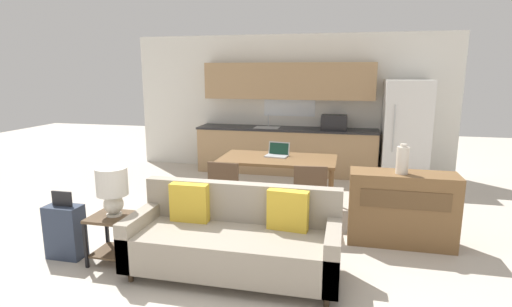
{
  "coord_description": "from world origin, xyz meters",
  "views": [
    {
      "loc": [
        1.16,
        -3.38,
        1.98
      ],
      "look_at": [
        0.04,
        1.5,
        0.95
      ],
      "focal_mm": 28.0,
      "sensor_mm": 36.0,
      "label": 1
    }
  ],
  "objects_px": {
    "dining_chair_near_right": "(310,193)",
    "suitcase": "(65,231)",
    "dining_chair_near_left": "(227,189)",
    "side_table": "(112,231)",
    "dining_table": "(278,162)",
    "table_lamp": "(112,187)",
    "vase": "(402,160)",
    "credenza": "(402,209)",
    "laptop": "(278,153)",
    "couch": "(235,240)",
    "refrigerator": "(405,131)"
  },
  "relations": [
    {
      "from": "side_table",
      "to": "refrigerator",
      "type": "bearing_deg",
      "value": 50.51
    },
    {
      "from": "laptop",
      "to": "couch",
      "type": "bearing_deg",
      "value": -83.45
    },
    {
      "from": "suitcase",
      "to": "vase",
      "type": "bearing_deg",
      "value": 18.02
    },
    {
      "from": "side_table",
      "to": "couch",
      "type": "bearing_deg",
      "value": 3.05
    },
    {
      "from": "dining_table",
      "to": "dining_chair_near_right",
      "type": "height_order",
      "value": "dining_chair_near_right"
    },
    {
      "from": "couch",
      "to": "refrigerator",
      "type": "bearing_deg",
      "value": 62.9
    },
    {
      "from": "table_lamp",
      "to": "dining_chair_near_left",
      "type": "relative_size",
      "value": 0.58
    },
    {
      "from": "credenza",
      "to": "laptop",
      "type": "distance_m",
      "value": 1.96
    },
    {
      "from": "couch",
      "to": "credenza",
      "type": "height_order",
      "value": "couch"
    },
    {
      "from": "refrigerator",
      "to": "dining_chair_near_right",
      "type": "relative_size",
      "value": 2.11
    },
    {
      "from": "laptop",
      "to": "credenza",
      "type": "bearing_deg",
      "value": -23.6
    },
    {
      "from": "dining_chair_near_right",
      "to": "dining_chair_near_left",
      "type": "distance_m",
      "value": 1.07
    },
    {
      "from": "table_lamp",
      "to": "suitcase",
      "type": "relative_size",
      "value": 0.69
    },
    {
      "from": "dining_chair_near_right",
      "to": "laptop",
      "type": "height_order",
      "value": "laptop"
    },
    {
      "from": "dining_chair_near_left",
      "to": "dining_chair_near_right",
      "type": "bearing_deg",
      "value": -175.74
    },
    {
      "from": "table_lamp",
      "to": "credenza",
      "type": "bearing_deg",
      "value": 21.07
    },
    {
      "from": "refrigerator",
      "to": "table_lamp",
      "type": "distance_m",
      "value": 5.3
    },
    {
      "from": "refrigerator",
      "to": "side_table",
      "type": "bearing_deg",
      "value": -129.49
    },
    {
      "from": "credenza",
      "to": "dining_chair_near_right",
      "type": "bearing_deg",
      "value": 173.24
    },
    {
      "from": "couch",
      "to": "suitcase",
      "type": "relative_size",
      "value": 2.78
    },
    {
      "from": "credenza",
      "to": "vase",
      "type": "height_order",
      "value": "vase"
    },
    {
      "from": "table_lamp",
      "to": "vase",
      "type": "distance_m",
      "value": 3.16
    },
    {
      "from": "refrigerator",
      "to": "dining_chair_near_right",
      "type": "height_order",
      "value": "refrigerator"
    },
    {
      "from": "vase",
      "to": "dining_chair_near_left",
      "type": "bearing_deg",
      "value": 176.82
    },
    {
      "from": "refrigerator",
      "to": "dining_chair_near_left",
      "type": "distance_m",
      "value": 3.84
    },
    {
      "from": "table_lamp",
      "to": "dining_chair_near_right",
      "type": "xyz_separation_m",
      "value": [
        1.91,
        1.28,
        -0.32
      ]
    },
    {
      "from": "credenza",
      "to": "suitcase",
      "type": "relative_size",
      "value": 1.61
    },
    {
      "from": "couch",
      "to": "side_table",
      "type": "bearing_deg",
      "value": -176.95
    },
    {
      "from": "dining_chair_near_right",
      "to": "laptop",
      "type": "xyz_separation_m",
      "value": [
        -0.57,
        0.88,
        0.32
      ]
    },
    {
      "from": "couch",
      "to": "credenza",
      "type": "distance_m",
      "value": 2.02
    },
    {
      "from": "table_lamp",
      "to": "couch",
      "type": "bearing_deg",
      "value": 2.35
    },
    {
      "from": "credenza",
      "to": "suitcase",
      "type": "bearing_deg",
      "value": -161.58
    },
    {
      "from": "credenza",
      "to": "dining_chair_near_right",
      "type": "xyz_separation_m",
      "value": [
        -1.07,
        0.13,
        0.07
      ]
    },
    {
      "from": "dining_chair_near_right",
      "to": "suitcase",
      "type": "bearing_deg",
      "value": 22.36
    },
    {
      "from": "vase",
      "to": "laptop",
      "type": "xyz_separation_m",
      "value": [
        -1.6,
        1.05,
        -0.2
      ]
    },
    {
      "from": "dining_table",
      "to": "side_table",
      "type": "bearing_deg",
      "value": -124.42
    },
    {
      "from": "credenza",
      "to": "side_table",
      "type": "bearing_deg",
      "value": -158.84
    },
    {
      "from": "dining_table",
      "to": "dining_chair_near_right",
      "type": "distance_m",
      "value": 0.95
    },
    {
      "from": "couch",
      "to": "credenza",
      "type": "relative_size",
      "value": 1.73
    },
    {
      "from": "suitcase",
      "to": "side_table",
      "type": "bearing_deg",
      "value": 2.2
    },
    {
      "from": "suitcase",
      "to": "refrigerator",
      "type": "bearing_deg",
      "value": 46.37
    },
    {
      "from": "table_lamp",
      "to": "dining_chair_near_left",
      "type": "distance_m",
      "value": 1.52
    },
    {
      "from": "vase",
      "to": "suitcase",
      "type": "bearing_deg",
      "value": -161.98
    },
    {
      "from": "dining_table",
      "to": "vase",
      "type": "distance_m",
      "value": 1.85
    },
    {
      "from": "couch",
      "to": "laptop",
      "type": "distance_m",
      "value": 2.16
    },
    {
      "from": "dining_table",
      "to": "dining_chair_near_left",
      "type": "bearing_deg",
      "value": -123.36
    },
    {
      "from": "side_table",
      "to": "dining_table",
      "type": "bearing_deg",
      "value": 55.58
    },
    {
      "from": "dining_table",
      "to": "laptop",
      "type": "height_order",
      "value": "laptop"
    },
    {
      "from": "couch",
      "to": "vase",
      "type": "bearing_deg",
      "value": 32.54
    },
    {
      "from": "dining_chair_near_right",
      "to": "couch",
      "type": "bearing_deg",
      "value": 57.66
    }
  ]
}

